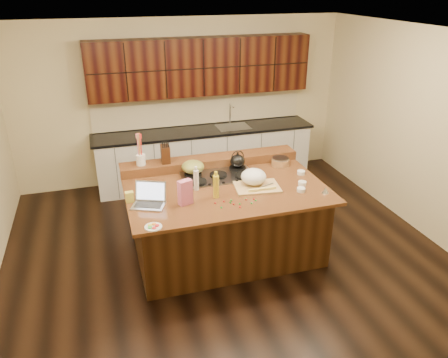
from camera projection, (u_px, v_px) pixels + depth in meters
name	position (u px, v px, depth m)	size (l,w,h in m)	color
room	(225.00, 154.00, 5.13)	(5.52, 5.02, 2.72)	black
island	(225.00, 219.00, 5.50)	(2.40, 1.60, 0.92)	black
back_ledge	(210.00, 161.00, 5.89)	(2.40, 0.30, 0.12)	black
cooktop	(218.00, 176.00, 5.56)	(0.92, 0.52, 0.05)	gray
back_counter	(204.00, 126.00, 7.30)	(3.70, 0.66, 2.40)	silver
kettle	(238.00, 161.00, 5.71)	(0.19, 0.19, 0.17)	black
green_bowl	(193.00, 167.00, 5.55)	(0.29, 0.29, 0.16)	olive
laptop	(149.00, 199.00, 4.87)	(0.43, 0.39, 0.24)	#B7B7BC
oil_bottle	(216.00, 187.00, 5.00)	(0.07, 0.07, 0.27)	gold
vinegar_bottle	(196.00, 180.00, 5.18)	(0.06, 0.06, 0.25)	silver
wooden_tray	(254.00, 179.00, 5.28)	(0.57, 0.46, 0.22)	tan
ramekin_a	(301.00, 190.00, 5.18)	(0.10, 0.10, 0.04)	white
ramekin_b	(302.00, 183.00, 5.34)	(0.10, 0.10, 0.04)	white
ramekin_c	(301.00, 172.00, 5.64)	(0.10, 0.10, 0.04)	white
strainer_bowl	(280.00, 162.00, 5.90)	(0.24, 0.24, 0.09)	#996B3F
kitchen_timer	(325.00, 190.00, 5.14)	(0.08, 0.08, 0.07)	silver
pink_bag	(185.00, 192.00, 4.84)	(0.15, 0.08, 0.29)	#C95E7D
candy_plate	(153.00, 227.00, 4.43)	(0.18, 0.18, 0.01)	white
package_box	(130.00, 197.00, 4.92)	(0.09, 0.06, 0.13)	#D0C549
utensil_crock	(141.00, 160.00, 5.60)	(0.12, 0.12, 0.14)	white
knife_block	(165.00, 154.00, 5.66)	(0.11, 0.18, 0.22)	black
gumdrop_0	(240.00, 207.00, 4.81)	(0.02, 0.02, 0.02)	red
gumdrop_1	(231.00, 200.00, 4.96)	(0.02, 0.02, 0.02)	#198C26
gumdrop_2	(246.00, 199.00, 4.98)	(0.02, 0.02, 0.02)	red
gumdrop_3	(252.00, 203.00, 4.90)	(0.02, 0.02, 0.02)	#198C26
gumdrop_4	(240.00, 207.00, 4.82)	(0.02, 0.02, 0.02)	red
gumdrop_5	(256.00, 200.00, 4.96)	(0.02, 0.02, 0.02)	#198C26
gumdrop_6	(224.00, 201.00, 4.93)	(0.02, 0.02, 0.02)	red
gumdrop_7	(246.00, 199.00, 4.99)	(0.02, 0.02, 0.02)	#198C26
gumdrop_8	(234.00, 204.00, 4.87)	(0.02, 0.02, 0.02)	red
gumdrop_9	(240.00, 204.00, 4.88)	(0.02, 0.02, 0.02)	#198C26
gumdrop_10	(215.00, 203.00, 4.90)	(0.02, 0.02, 0.02)	red
gumdrop_11	(221.00, 208.00, 4.80)	(0.02, 0.02, 0.02)	#198C26
gumdrop_12	(254.00, 199.00, 4.99)	(0.02, 0.02, 0.02)	red
gumdrop_13	(230.00, 202.00, 4.91)	(0.02, 0.02, 0.02)	#198C26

